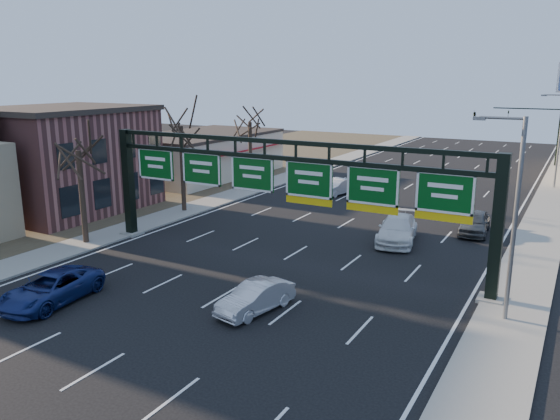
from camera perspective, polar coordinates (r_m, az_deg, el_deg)
The scene contains 19 objects.
ground at distance 25.92m, azimuth -8.85°, elevation -10.47°, with size 160.00×160.00×0.00m, color black.
sidewalk_left at distance 48.50m, azimuth -6.24°, elevation 1.16°, with size 3.00×120.00×0.12m, color gray.
sidewalk_right at distance 39.88m, azimuth 25.33°, elevation -2.88°, with size 3.00×120.00×0.12m, color gray.
dirt_strip_left at distance 56.36m, azimuth -16.40°, elevation 2.41°, with size 21.00×120.00×0.06m, color #473D2B.
lane_markings at distance 42.53m, azimuth 7.95°, elevation -0.76°, with size 21.60×120.00×0.01m, color white.
sign_gantry at distance 30.81m, azimuth 0.26°, elevation 2.65°, with size 24.60×1.20×7.20m.
brick_block at distance 47.21m, azimuth -21.54°, elevation 5.00°, with size 10.40×12.40×8.30m.
cream_strip at distance 60.31m, azimuth -8.07°, elevation 5.79°, with size 10.90×18.40×4.70m.
tree_gantry at distance 36.41m, azimuth -20.47°, elevation 7.46°, with size 3.60×3.60×8.48m.
tree_mid at distance 43.47m, azimuth -10.39°, elevation 9.96°, with size 3.60×3.60×9.24m.
tree_far at distance 51.58m, azimuth -3.18°, elevation 10.31°, with size 3.60×3.60×8.86m.
streetlight_near at distance 25.14m, azimuth 23.15°, elevation 0.04°, with size 2.15×0.22×9.00m.
streetlight_far at distance 58.73m, azimuth 27.10°, elevation 6.90°, with size 2.15×0.22×9.00m.
traffic_signal_mast at distance 74.17m, azimuth 22.47°, elevation 8.80°, with size 10.16×0.54×7.00m.
car_blue_suv at distance 28.52m, azimuth -22.77°, elevation -7.52°, with size 2.44×5.29×1.47m, color navy.
car_silver_sedan at distance 25.44m, azimuth -2.57°, elevation -9.11°, with size 1.45×4.15×1.37m, color silver.
car_white_wagon at distance 36.64m, azimuth 12.16°, elevation -1.97°, with size 2.32×5.72×1.66m, color white.
car_grey_far at distance 39.98m, azimuth 19.66°, elevation -1.23°, with size 1.85×4.59×1.56m, color #424547.
car_silver_distant at distance 50.42m, azimuth 5.98°, elevation 2.42°, with size 1.54×4.42×1.46m, color silver.
Camera 1 is at (14.87, -18.42, 10.56)m, focal length 35.00 mm.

